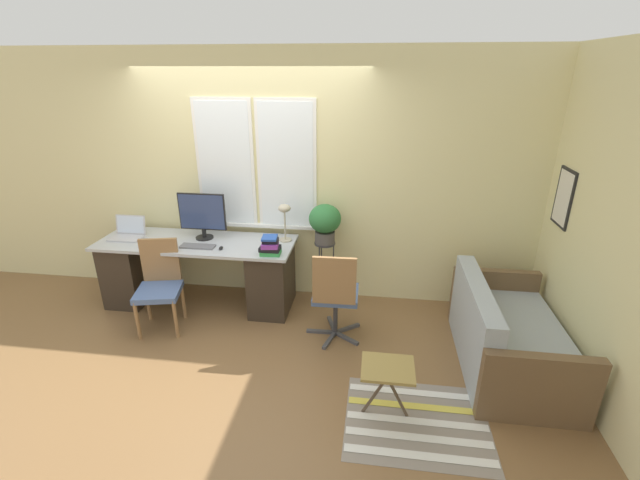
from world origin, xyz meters
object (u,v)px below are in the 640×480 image
(desk_chair_wooden, at_px, (159,284))
(potted_plant, at_px, (325,221))
(desk_lamp, at_px, (285,213))
(monitor, at_px, (202,215))
(mouse, at_px, (221,248))
(plant_stand, at_px, (325,253))
(couch_loveseat, at_px, (506,338))
(laptop, at_px, (128,233))
(office_chair_swivel, at_px, (335,294))
(keyboard, at_px, (198,246))
(folding_stool, at_px, (388,372))
(book_stack, at_px, (270,246))

(desk_chair_wooden, xyz_separation_m, potted_plant, (1.59, 0.64, 0.52))
(desk_lamp, bearing_deg, desk_chair_wooden, -151.29)
(monitor, distance_m, mouse, 0.47)
(monitor, height_order, desk_lamp, monitor)
(plant_stand, bearing_deg, monitor, -177.45)
(desk_lamp, xyz_separation_m, plant_stand, (0.43, 0.00, -0.43))
(monitor, height_order, couch_loveseat, monitor)
(laptop, height_order, office_chair_swivel, laptop)
(laptop, xyz_separation_m, office_chair_swivel, (2.34, -0.50, -0.31))
(keyboard, xyz_separation_m, potted_plant, (1.30, 0.31, 0.23))
(desk_chair_wooden, distance_m, couch_loveseat, 3.33)
(desk_chair_wooden, relative_size, office_chair_swivel, 0.96)
(couch_loveseat, bearing_deg, keyboard, 80.25)
(mouse, bearing_deg, desk_chair_wooden, -151.73)
(desk_lamp, height_order, folding_stool, desk_lamp)
(potted_plant, bearing_deg, monitor, -177.45)
(laptop, xyz_separation_m, desk_chair_wooden, (0.57, -0.49, -0.33))
(laptop, relative_size, office_chair_swivel, 0.36)
(monitor, height_order, keyboard, monitor)
(desk_lamp, xyz_separation_m, office_chair_swivel, (0.61, -0.65, -0.56))
(desk_lamp, xyz_separation_m, desk_chair_wooden, (-1.16, -0.64, -0.59))
(laptop, xyz_separation_m, book_stack, (1.66, -0.23, 0.04))
(desk_lamp, distance_m, book_stack, 0.45)
(desk_lamp, xyz_separation_m, couch_loveseat, (2.15, -0.83, -0.79))
(laptop, relative_size, potted_plant, 0.81)
(desk_chair_wooden, distance_m, folding_stool, 2.46)
(laptop, xyz_separation_m, monitor, (0.84, 0.09, 0.22))
(desk_chair_wooden, distance_m, potted_plant, 1.79)
(desk_lamp, height_order, desk_chair_wooden, desk_lamp)
(desk_chair_wooden, bearing_deg, monitor, 51.76)
(book_stack, bearing_deg, potted_plant, 37.67)
(book_stack, bearing_deg, desk_lamp, 79.73)
(monitor, height_order, potted_plant, monitor)
(keyboard, xyz_separation_m, desk_lamp, (0.87, 0.31, 0.30))
(keyboard, xyz_separation_m, desk_chair_wooden, (-0.30, -0.33, -0.29))
(office_chair_swivel, height_order, couch_loveseat, office_chair_swivel)
(keyboard, relative_size, mouse, 5.61)
(desk_lamp, relative_size, folding_stool, 0.90)
(keyboard, bearing_deg, mouse, -5.50)
(monitor, height_order, office_chair_swivel, monitor)
(monitor, distance_m, potted_plant, 1.32)
(desk_lamp, height_order, office_chair_swivel, desk_lamp)
(mouse, distance_m, couch_loveseat, 2.84)
(laptop, distance_m, keyboard, 0.88)
(folding_stool, bearing_deg, book_stack, 134.11)
(couch_loveseat, bearing_deg, office_chair_swivel, 83.42)
(keyboard, relative_size, desk_chair_wooden, 0.40)
(mouse, xyz_separation_m, folding_stool, (1.70, -1.26, -0.37))
(keyboard, height_order, office_chair_swivel, office_chair_swivel)
(office_chair_swivel, bearing_deg, book_stack, -22.74)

